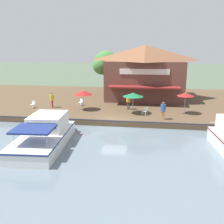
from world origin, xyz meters
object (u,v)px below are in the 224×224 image
object	(u,v)px
person_near_entrance	(163,108)
person_mid_patio	(129,100)
patio_umbrella_mid_patio_right	(83,93)
cafe_chair_under_first_umbrella	(33,104)
person_at_quay_edge	(52,98)
patio_umbrella_back_row	(186,94)
waterfront_restaurant	(145,71)
cafe_chair_back_row_seat	(145,111)
motorboat_fourth_along	(47,133)
tree_downstream_bank	(105,64)
cafe_chair_beside_entrance	(81,102)
patio_umbrella_far_corner	(133,95)

from	to	relation	value
person_near_entrance	person_mid_patio	bearing A→B (deg)	-135.04
patio_umbrella_mid_patio_right	cafe_chair_under_first_umbrella	size ratio (longest dim) A/B	2.73
patio_umbrella_mid_patio_right	person_at_quay_edge	xyz separation A→B (m)	(-0.62, -4.03, -0.88)
patio_umbrella_back_row	person_mid_patio	distance (m)	6.39
waterfront_restaurant	person_mid_patio	world-z (taller)	waterfront_restaurant
cafe_chair_back_row_seat	motorboat_fourth_along	bearing A→B (deg)	-44.49
patio_umbrella_mid_patio_right	cafe_chair_back_row_seat	xyz separation A→B (m)	(1.41, 7.10, -1.54)
patio_umbrella_back_row	tree_downstream_bank	bearing A→B (deg)	-142.47
patio_umbrella_back_row	cafe_chair_back_row_seat	bearing A→B (deg)	-73.74
patio_umbrella_mid_patio_right	person_at_quay_edge	world-z (taller)	patio_umbrella_mid_patio_right
waterfront_restaurant	person_at_quay_edge	bearing A→B (deg)	-53.45
cafe_chair_beside_entrance	person_near_entrance	size ratio (longest dim) A/B	0.48
patio_umbrella_mid_patio_right	person_mid_patio	distance (m)	5.32
cafe_chair_beside_entrance	cafe_chair_back_row_seat	size ratio (longest dim) A/B	1.00
patio_umbrella_far_corner	person_near_entrance	xyz separation A→B (m)	(1.96, 3.13, -0.94)
cafe_chair_back_row_seat	person_near_entrance	xyz separation A→B (m)	(1.45, 1.83, 0.66)
patio_umbrella_far_corner	person_mid_patio	distance (m)	2.12
patio_umbrella_far_corner	tree_downstream_bank	bearing A→B (deg)	-159.66
patio_umbrella_back_row	cafe_chair_under_first_umbrella	size ratio (longest dim) A/B	2.77
patio_umbrella_back_row	person_at_quay_edge	distance (m)	15.47
patio_umbrella_far_corner	cafe_chair_beside_entrance	bearing A→B (deg)	-113.95
cafe_chair_beside_entrance	tree_downstream_bank	bearing A→B (deg)	175.95
waterfront_restaurant	cafe_chair_beside_entrance	xyz separation A→B (m)	(6.62, -7.69, -3.30)
person_at_quay_edge	motorboat_fourth_along	bearing A→B (deg)	19.06
cafe_chair_back_row_seat	person_near_entrance	bearing A→B (deg)	51.60
patio_umbrella_far_corner	waterfront_restaurant	bearing A→B (deg)	173.75
cafe_chair_beside_entrance	cafe_chair_back_row_seat	xyz separation A→B (m)	(3.46, 7.95, 0.00)
patio_umbrella_far_corner	person_near_entrance	world-z (taller)	patio_umbrella_far_corner
patio_umbrella_mid_patio_right	cafe_chair_under_first_umbrella	xyz separation A→B (m)	(0.00, -6.21, -1.54)
patio_umbrella_far_corner	cafe_chair_back_row_seat	xyz separation A→B (m)	(0.52, 1.31, -1.60)
cafe_chair_beside_entrance	patio_umbrella_back_row	bearing A→B (deg)	79.75
cafe_chair_under_first_umbrella	cafe_chair_beside_entrance	bearing A→B (deg)	110.98
cafe_chair_under_first_umbrella	tree_downstream_bank	distance (m)	16.38
cafe_chair_under_first_umbrella	person_near_entrance	size ratio (longest dim) A/B	0.48
person_at_quay_edge	motorboat_fourth_along	world-z (taller)	person_at_quay_edge
motorboat_fourth_along	tree_downstream_bank	world-z (taller)	tree_downstream_bank
patio_umbrella_mid_patio_right	person_near_entrance	distance (m)	9.41
patio_umbrella_mid_patio_right	motorboat_fourth_along	xyz separation A→B (m)	(9.26, -0.61, -1.73)
patio_umbrella_far_corner	motorboat_fourth_along	world-z (taller)	patio_umbrella_far_corner
patio_umbrella_mid_patio_right	person_near_entrance	bearing A→B (deg)	72.26
person_near_entrance	motorboat_fourth_along	bearing A→B (deg)	-56.12
patio_umbrella_far_corner	person_near_entrance	size ratio (longest dim) A/B	1.30
motorboat_fourth_along	tree_downstream_bank	size ratio (longest dim) A/B	1.38
cafe_chair_beside_entrance	person_mid_patio	xyz separation A→B (m)	(1.15, 6.02, 0.67)
patio_umbrella_far_corner	person_at_quay_edge	bearing A→B (deg)	-98.77
waterfront_restaurant	patio_umbrella_back_row	bearing A→B (deg)	27.25
patio_umbrella_far_corner	cafe_chair_under_first_umbrella	distance (m)	12.14
cafe_chair_back_row_seat	cafe_chair_under_first_umbrella	world-z (taller)	same
cafe_chair_beside_entrance	person_at_quay_edge	bearing A→B (deg)	-65.77
waterfront_restaurant	cafe_chair_back_row_seat	xyz separation A→B (m)	(10.09, 0.26, -3.30)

